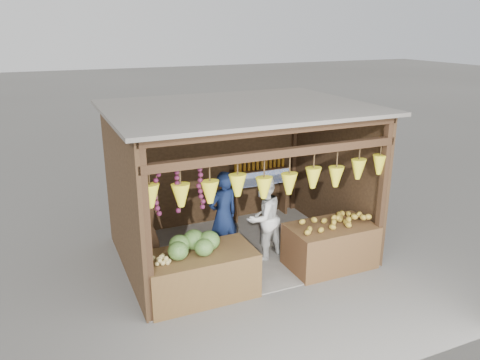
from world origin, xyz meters
The scene contains 12 objects.
ground centered at (0.00, 0.00, 0.00)m, with size 80.00×80.00×0.00m, color #514F49.
stall_structure centered at (-0.03, -0.04, 1.67)m, with size 4.30×3.30×2.66m.
back_shelf centered at (1.05, 1.28, 0.87)m, with size 1.25×0.32×1.32m.
counter_left centered at (-1.11, -1.11, 0.35)m, with size 1.66×0.85×0.71m, color #52371B.
counter_right centered at (1.21, -1.11, 0.37)m, with size 1.45×0.85×0.75m, color #4A2D18.
stool centered at (-1.61, 0.14, 0.14)m, with size 0.30×0.30×0.28m, color black.
man_standing centered at (-0.33, -0.13, 0.80)m, with size 0.58×0.38×1.60m, color #122046.
woman_standing centered at (0.31, -0.38, 0.76)m, with size 0.73×0.57×1.51m, color silver.
vendor_seated centered at (-1.61, 0.14, 0.82)m, with size 0.53×0.34×1.08m, color brown.
melon_pile centered at (-1.16, -1.09, 0.87)m, with size 1.00×0.50×0.32m, color #194913, non-canonical shape.
tanfruit_pile centered at (-1.71, -1.15, 0.77)m, with size 0.34×0.40×0.13m, color tan, non-canonical shape.
mango_pile centered at (1.23, -1.09, 0.86)m, with size 1.40×0.64×0.22m, color #C8691A, non-canonical shape.
Camera 1 is at (-3.06, -7.06, 3.91)m, focal length 35.00 mm.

